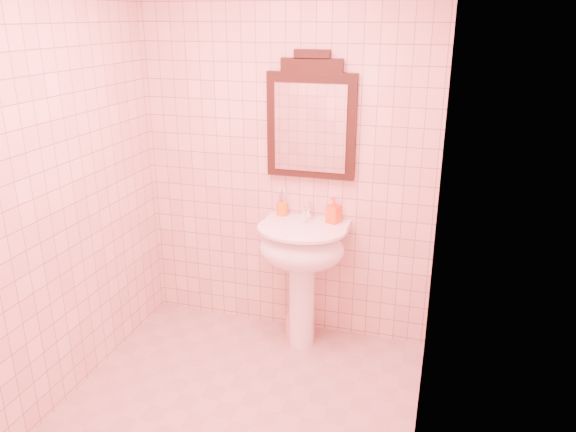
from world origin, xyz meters
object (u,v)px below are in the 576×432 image
(mirror, at_px, (311,120))
(towel, at_px, (300,327))
(pedestal_sink, at_px, (302,256))
(soap_dispenser, at_px, (334,210))
(toothbrush_cup, at_px, (282,209))

(mirror, height_order, towel, mirror)
(towel, bearing_deg, pedestal_sink, -66.33)
(pedestal_sink, bearing_deg, soap_dispenser, 37.59)
(toothbrush_cup, bearing_deg, towel, -39.37)
(toothbrush_cup, bearing_deg, soap_dispenser, -6.88)
(mirror, distance_m, toothbrush_cup, 0.63)
(toothbrush_cup, distance_m, soap_dispenser, 0.37)
(toothbrush_cup, bearing_deg, mirror, 6.70)
(mirror, xyz_separation_m, soap_dispenser, (0.18, -0.07, -0.57))
(soap_dispenser, distance_m, towel, 0.87)
(soap_dispenser, bearing_deg, pedestal_sink, -121.48)
(mirror, relative_size, towel, 3.90)
(pedestal_sink, height_order, towel, pedestal_sink)
(soap_dispenser, relative_size, towel, 0.85)
(mirror, height_order, soap_dispenser, mirror)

